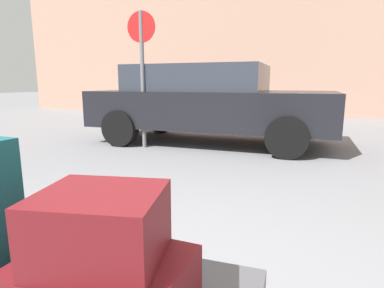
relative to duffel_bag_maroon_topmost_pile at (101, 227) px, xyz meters
The scene contains 3 objects.
duffel_bag_maroon_topmost_pile is the anchor object (origin of this frame).
parked_car 5.04m from the duffel_bag_maroon_topmost_pile, 101.73° to the left, with size 4.34×2.01×1.42m.
no_parking_sign 4.64m from the duffel_bag_maroon_topmost_pile, 115.18° to the left, with size 0.50×0.07×2.26m.
Camera 1 is at (0.68, -0.87, 1.11)m, focal length 29.81 mm.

